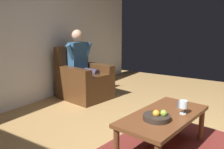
# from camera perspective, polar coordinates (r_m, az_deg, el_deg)

# --- Properties ---
(wall_back) EXTENTS (6.51, 0.06, 2.67)m
(wall_back) POSITION_cam_1_polar(r_m,az_deg,el_deg) (4.13, -21.96, 10.84)
(wall_back) COLOR silver
(wall_back) RESTS_ON ground
(armchair) EXTENTS (0.86, 0.94, 0.97)m
(armchair) POSITION_cam_1_polar(r_m,az_deg,el_deg) (4.42, -6.90, -1.54)
(armchair) COLOR #4A2C16
(armchair) RESTS_ON ground
(person_seated) EXTENTS (0.61, 0.61, 1.27)m
(person_seated) POSITION_cam_1_polar(r_m,az_deg,el_deg) (4.38, -7.28, 2.86)
(person_seated) COLOR #2A5173
(person_seated) RESTS_ON ground
(coffee_table) EXTENTS (1.21, 0.70, 0.43)m
(coffee_table) POSITION_cam_1_polar(r_m,az_deg,el_deg) (2.61, 12.45, -10.59)
(coffee_table) COLOR brown
(coffee_table) RESTS_ON ground
(wine_glass_near) EXTENTS (0.09, 0.09, 0.15)m
(wine_glass_near) POSITION_cam_1_polar(r_m,az_deg,el_deg) (2.62, 16.95, -7.13)
(wine_glass_near) COLOR silver
(wine_glass_near) RESTS_ON coffee_table
(fruit_bowl) EXTENTS (0.27, 0.27, 0.11)m
(fruit_bowl) POSITION_cam_1_polar(r_m,az_deg,el_deg) (2.42, 10.91, -9.99)
(fruit_bowl) COLOR #302720
(fruit_bowl) RESTS_ON coffee_table
(candle_jar) EXTENTS (0.08, 0.08, 0.07)m
(candle_jar) POSITION_cam_1_polar(r_m,az_deg,el_deg) (2.84, 16.40, -6.99)
(candle_jar) COLOR slate
(candle_jar) RESTS_ON coffee_table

